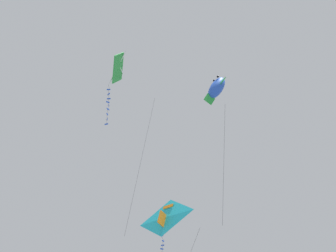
% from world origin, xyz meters
% --- Properties ---
extents(kite_fish_far_centre, '(1.80, 1.53, 8.77)m').
position_xyz_m(kite_fish_far_centre, '(-1.32, 3.06, 39.12)').
color(kite_fish_far_centre, blue).
extents(kite_diamond_low_drifter, '(3.35, 2.21, 10.30)m').
position_xyz_m(kite_diamond_low_drifter, '(-3.91, 7.87, 38.65)').
color(kite_diamond_low_drifter, green).
extents(kite_delta_mid_left, '(3.16, 3.01, 8.19)m').
position_xyz_m(kite_delta_mid_left, '(1.92, 5.90, 33.24)').
color(kite_delta_mid_left, '#1EB2C6').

